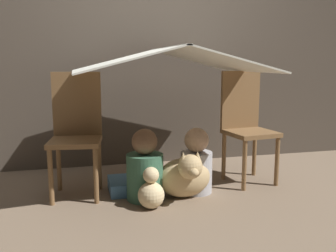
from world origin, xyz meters
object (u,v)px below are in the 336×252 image
(chair_left, at_px, (76,130))
(person_front, at_px, (145,169))
(chair_right, at_px, (246,123))
(person_second, at_px, (196,164))
(dog, at_px, (185,176))

(chair_left, bearing_deg, person_front, -19.61)
(chair_left, relative_size, chair_right, 1.00)
(person_second, bearing_deg, chair_right, 21.13)
(chair_left, relative_size, person_second, 1.83)
(chair_left, height_order, person_front, chair_left)
(chair_left, distance_m, dog, 0.90)
(chair_left, distance_m, person_second, 0.96)
(chair_left, relative_size, dog, 2.32)
(chair_right, height_order, person_second, chair_right)
(person_front, relative_size, dog, 1.32)
(dog, bearing_deg, chair_left, 158.74)
(chair_right, bearing_deg, dog, -162.41)
(person_second, xyz_separation_m, dog, (-0.12, -0.11, -0.05))
(chair_right, bearing_deg, person_front, -173.00)
(chair_right, distance_m, person_front, 1.00)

